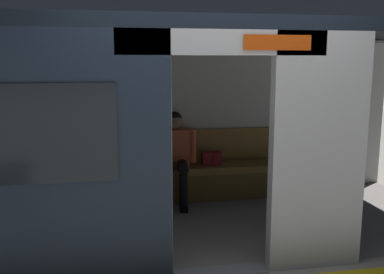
{
  "coord_description": "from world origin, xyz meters",
  "views": [
    {
      "loc": [
        0.86,
        3.38,
        1.81
      ],
      "look_at": [
        0.04,
        -1.14,
        1.0
      ],
      "focal_mm": 39.94,
      "sensor_mm": 36.0,
      "label": 1
    }
  ],
  "objects_px": {
    "person_seated": "(175,151)",
    "grab_pole_door": "(170,148)",
    "handbag": "(211,158)",
    "book": "(148,166)",
    "train_car": "(192,98)",
    "bench_seat": "(183,174)"
  },
  "relations": [
    {
      "from": "handbag",
      "to": "book",
      "type": "height_order",
      "value": "handbag"
    },
    {
      "from": "person_seated",
      "to": "grab_pole_door",
      "type": "relative_size",
      "value": 0.58
    },
    {
      "from": "handbag",
      "to": "book",
      "type": "xyz_separation_m",
      "value": [
        0.85,
        0.01,
        -0.07
      ]
    },
    {
      "from": "train_car",
      "to": "bench_seat",
      "type": "xyz_separation_m",
      "value": [
        -0.05,
        -0.93,
        -1.08
      ]
    },
    {
      "from": "handbag",
      "to": "book",
      "type": "relative_size",
      "value": 1.18
    },
    {
      "from": "bench_seat",
      "to": "handbag",
      "type": "relative_size",
      "value": 12.66
    },
    {
      "from": "bench_seat",
      "to": "book",
      "type": "relative_size",
      "value": 14.96
    },
    {
      "from": "bench_seat",
      "to": "grab_pole_door",
      "type": "xyz_separation_m",
      "value": [
        0.37,
        1.54,
        0.67
      ]
    },
    {
      "from": "train_car",
      "to": "handbag",
      "type": "bearing_deg",
      "value": -114.08
    },
    {
      "from": "person_seated",
      "to": "grab_pole_door",
      "type": "xyz_separation_m",
      "value": [
        0.25,
        1.49,
        0.35
      ]
    },
    {
      "from": "train_car",
      "to": "person_seated",
      "type": "height_order",
      "value": "train_car"
    },
    {
      "from": "train_car",
      "to": "grab_pole_door",
      "type": "relative_size",
      "value": 3.13
    },
    {
      "from": "book",
      "to": "handbag",
      "type": "bearing_deg",
      "value": -149.07
    },
    {
      "from": "train_car",
      "to": "book",
      "type": "relative_size",
      "value": 29.09
    },
    {
      "from": "person_seated",
      "to": "book",
      "type": "height_order",
      "value": "person_seated"
    },
    {
      "from": "bench_seat",
      "to": "book",
      "type": "xyz_separation_m",
      "value": [
        0.46,
        -0.03,
        0.12
      ]
    },
    {
      "from": "grab_pole_door",
      "to": "book",
      "type": "bearing_deg",
      "value": -86.61
    },
    {
      "from": "train_car",
      "to": "person_seated",
      "type": "distance_m",
      "value": 1.16
    },
    {
      "from": "person_seated",
      "to": "handbag",
      "type": "height_order",
      "value": "person_seated"
    },
    {
      "from": "train_car",
      "to": "person_seated",
      "type": "xyz_separation_m",
      "value": [
        0.07,
        -0.88,
        -0.76
      ]
    },
    {
      "from": "train_car",
      "to": "person_seated",
      "type": "relative_size",
      "value": 5.42
    },
    {
      "from": "handbag",
      "to": "grab_pole_door",
      "type": "xyz_separation_m",
      "value": [
        0.76,
        1.59,
        0.48
      ]
    }
  ]
}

